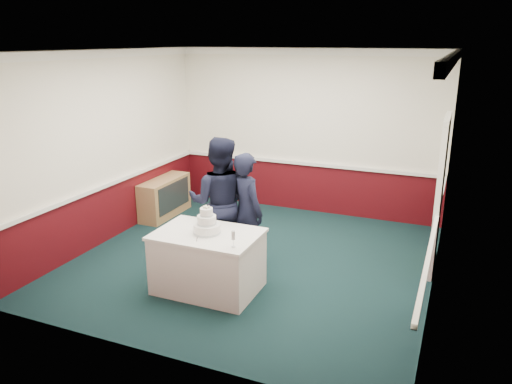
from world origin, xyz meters
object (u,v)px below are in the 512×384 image
at_px(person_man, 220,202).
at_px(cake_knife, 197,238).
at_px(champagne_flute, 233,236).
at_px(wedding_cake, 207,225).
at_px(person_woman, 246,211).
at_px(cake_table, 208,261).
at_px(sideboard, 165,197).

bearing_deg(person_man, cake_knife, 84.93).
height_order(cake_knife, champagne_flute, champagne_flute).
relative_size(wedding_cake, person_man, 0.20).
bearing_deg(cake_knife, person_woman, 53.81).
relative_size(cake_knife, champagne_flute, 1.07).
bearing_deg(person_woman, wedding_cake, 105.92).
distance_m(wedding_cake, cake_knife, 0.23).
distance_m(cake_table, champagne_flute, 0.78).
xyz_separation_m(champagne_flute, person_woman, (-0.32, 1.10, -0.09)).
xyz_separation_m(person_man, person_woman, (0.40, 0.03, -0.09)).
relative_size(wedding_cake, person_woman, 0.22).
bearing_deg(person_woman, person_man, 33.07).
height_order(person_man, person_woman, person_man).
xyz_separation_m(wedding_cake, champagne_flute, (0.50, -0.28, 0.03)).
xyz_separation_m(cake_table, champagne_flute, (0.50, -0.28, 0.53)).
distance_m(person_man, person_woman, 0.41).
bearing_deg(person_woman, cake_knife, 106.64).
xyz_separation_m(wedding_cake, cake_knife, (-0.03, -0.20, -0.11)).
relative_size(sideboard, cake_knife, 5.45).
bearing_deg(champagne_flute, cake_table, 150.75).
bearing_deg(person_man, person_woman, 169.14).
bearing_deg(champagne_flute, wedding_cake, 150.75).
xyz_separation_m(sideboard, wedding_cake, (2.09, -2.24, 0.55)).
bearing_deg(wedding_cake, cake_table, -90.00).
distance_m(cake_knife, person_woman, 1.05).
bearing_deg(person_woman, sideboard, -3.75).
bearing_deg(sideboard, person_woman, -31.94).
bearing_deg(champagne_flute, person_woman, 106.20).
xyz_separation_m(wedding_cake, person_woman, (0.18, 0.82, -0.06)).
bearing_deg(sideboard, wedding_cake, -46.99).
bearing_deg(cake_table, champagne_flute, -29.25).
bearing_deg(wedding_cake, sideboard, 133.01).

